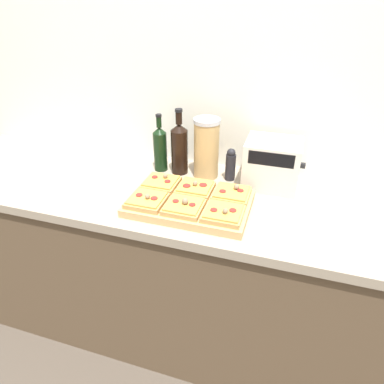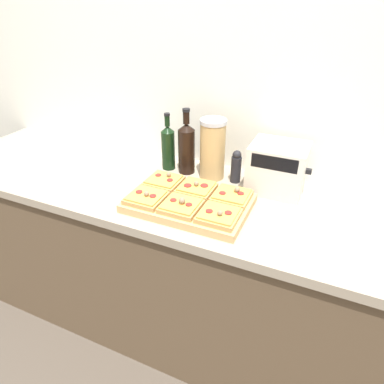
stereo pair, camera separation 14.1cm
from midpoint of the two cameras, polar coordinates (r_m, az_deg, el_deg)
The scene contains 15 objects.
ground_plane at distance 1.94m, azimuth -6.61°, elevation -28.18°, with size 12.00×12.00×0.00m, color #4C4238.
wall_back at distance 1.69m, azimuth 0.18°, elevation 16.76°, with size 6.00×0.06×2.50m.
kitchen_counter at distance 1.78m, azimuth -3.33°, elevation -12.32°, with size 2.63×0.67×0.88m.
cutting_board at distance 1.41m, azimuth -3.24°, elevation -1.96°, with size 0.49×0.32×0.03m, color tan.
pizza_slice_back_left at distance 1.51m, azimuth -7.88°, elevation 1.48°, with size 0.15×0.14×0.05m.
pizza_slice_back_center at distance 1.45m, azimuth -2.24°, elevation 0.59°, with size 0.15×0.14×0.05m.
pizza_slice_back_right at distance 1.41m, azimuth 3.80°, elevation -0.35°, with size 0.15×0.14×0.05m.
pizza_slice_front_left at distance 1.39m, azimuth -10.45°, elevation -1.43°, with size 0.15×0.14×0.05m.
pizza_slice_front_center at distance 1.33m, azimuth -4.40°, elevation -2.50°, with size 0.15×0.14×0.05m.
pizza_slice_front_right at distance 1.29m, azimuth 2.13°, elevation -3.66°, with size 0.15×0.14×0.05m.
olive_oil_bottle at distance 1.68m, azimuth -7.75°, elevation 7.25°, with size 0.07×0.07×0.28m.
wine_bottle at distance 1.64m, azimuth -4.60°, elevation 7.33°, with size 0.08×0.08×0.32m.
grain_jar_tall at distance 1.59m, azimuth -0.15°, elevation 7.22°, with size 0.12×0.12×0.28m.
pepper_mill at distance 1.59m, azimuth 3.92°, elevation 4.51°, with size 0.05×0.05×0.16m.
toaster_oven at distance 1.55m, azimuth 10.64°, elevation 4.58°, with size 0.26×0.20×0.21m.
Camera 1 is at (0.42, -0.92, 1.65)m, focal length 32.00 mm.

